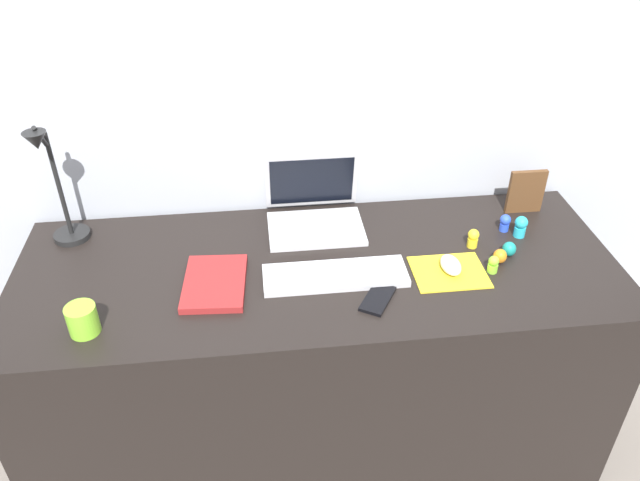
% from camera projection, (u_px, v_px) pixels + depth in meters
% --- Properties ---
extents(ground_plane, '(6.00, 6.00, 0.00)m').
position_uv_depth(ground_plane, '(318.00, 430.00, 2.25)').
color(ground_plane, slate).
extents(back_wall, '(2.97, 0.05, 1.69)m').
position_uv_depth(back_wall, '(305.00, 173.00, 2.08)').
color(back_wall, '#B2B7C1').
rests_on(back_wall, ground_plane).
extents(desk, '(1.77, 0.67, 0.74)m').
position_uv_depth(desk, '(318.00, 356.00, 2.04)').
color(desk, black).
rests_on(desk, ground_plane).
extents(laptop, '(0.30, 0.25, 0.21)m').
position_uv_depth(laptop, '(314.00, 207.00, 2.00)').
color(laptop, silver).
rests_on(laptop, desk).
extents(keyboard, '(0.41, 0.13, 0.02)m').
position_uv_depth(keyboard, '(335.00, 276.00, 1.77)').
color(keyboard, silver).
rests_on(keyboard, desk).
extents(mousepad, '(0.21, 0.17, 0.00)m').
position_uv_depth(mousepad, '(449.00, 272.00, 1.80)').
color(mousepad, yellow).
rests_on(mousepad, desk).
extents(mouse, '(0.06, 0.10, 0.03)m').
position_uv_depth(mouse, '(451.00, 265.00, 1.80)').
color(mouse, silver).
rests_on(mouse, mousepad).
extents(cell_phone, '(0.12, 0.14, 0.01)m').
position_uv_depth(cell_phone, '(378.00, 299.00, 1.70)').
color(cell_phone, black).
rests_on(cell_phone, desk).
extents(desk_lamp, '(0.11, 0.17, 0.41)m').
position_uv_depth(desk_lamp, '(56.00, 190.00, 1.82)').
color(desk_lamp, black).
rests_on(desk_lamp, desk).
extents(notebook_pad, '(0.19, 0.25, 0.02)m').
position_uv_depth(notebook_pad, '(215.00, 283.00, 1.75)').
color(notebook_pad, maroon).
rests_on(notebook_pad, desk).
extents(picture_frame, '(0.12, 0.02, 0.15)m').
position_uv_depth(picture_frame, '(526.00, 192.00, 2.04)').
color(picture_frame, brown).
rests_on(picture_frame, desk).
extents(coffee_mug, '(0.08, 0.08, 0.08)m').
position_uv_depth(coffee_mug, '(83.00, 320.00, 1.58)').
color(coffee_mug, '#8CDB33').
rests_on(coffee_mug, desk).
extents(toy_figurine_cyan, '(0.04, 0.04, 0.07)m').
position_uv_depth(toy_figurine_cyan, '(521.00, 226.00, 1.94)').
color(toy_figurine_cyan, '#28B7CC').
rests_on(toy_figurine_cyan, desk).
extents(toy_figurine_lime, '(0.03, 0.03, 0.05)m').
position_uv_depth(toy_figurine_lime, '(493.00, 264.00, 1.79)').
color(toy_figurine_lime, '#8CDB33').
rests_on(toy_figurine_lime, desk).
extents(toy_figurine_blue, '(0.03, 0.03, 0.06)m').
position_uv_depth(toy_figurine_blue, '(505.00, 222.00, 1.97)').
color(toy_figurine_blue, blue).
rests_on(toy_figurine_blue, desk).
extents(toy_figurine_yellow, '(0.03, 0.03, 0.06)m').
position_uv_depth(toy_figurine_yellow, '(473.00, 238.00, 1.89)').
color(toy_figurine_yellow, yellow).
rests_on(toy_figurine_yellow, desk).
extents(toy_figurine_teal, '(0.04, 0.04, 0.05)m').
position_uv_depth(toy_figurine_teal, '(509.00, 249.00, 1.86)').
color(toy_figurine_teal, teal).
rests_on(toy_figurine_teal, desk).
extents(toy_figurine_orange, '(0.04, 0.04, 0.04)m').
position_uv_depth(toy_figurine_orange, '(500.00, 256.00, 1.83)').
color(toy_figurine_orange, orange).
rests_on(toy_figurine_orange, desk).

